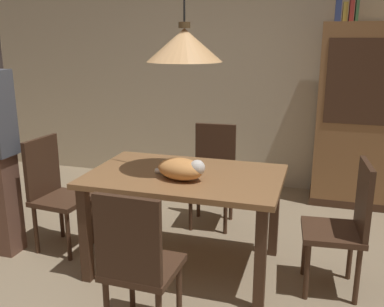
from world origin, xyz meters
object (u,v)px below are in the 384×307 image
(cat_sleeping, at_px, (182,169))
(book_yellow_short, at_px, (345,12))
(chair_right_side, at_px, (345,222))
(book_green_slim, at_px, (357,8))
(hutch_bookcase, at_px, (373,121))
(book_blue_wide, at_px, (338,9))
(chair_left_side, at_px, (54,189))
(chair_far_back, at_px, (213,170))
(chair_near_front, at_px, (137,261))
(dining_table, at_px, (185,187))
(book_red_tall, at_px, (352,7))
(pendant_lamp, at_px, (184,45))

(cat_sleeping, relative_size, book_yellow_short, 1.99)
(cat_sleeping, bearing_deg, chair_right_side, 6.96)
(book_green_slim, bearing_deg, hutch_bookcase, -0.34)
(book_blue_wide, bearing_deg, chair_left_side, -140.10)
(chair_far_back, relative_size, cat_sleeping, 2.33)
(chair_far_back, xyz_separation_m, chair_left_side, (-1.12, -0.87, 0.00))
(cat_sleeping, bearing_deg, book_green_slim, 58.95)
(chair_near_front, bearing_deg, book_blue_wide, 69.40)
(book_blue_wide, bearing_deg, dining_table, -119.23)
(chair_near_front, height_order, book_green_slim, book_green_slim)
(cat_sleeping, height_order, book_blue_wide, book_blue_wide)
(dining_table, relative_size, book_blue_wide, 5.83)
(chair_left_side, relative_size, cat_sleeping, 2.33)
(hutch_bookcase, bearing_deg, dining_table, -128.54)
(chair_far_back, relative_size, book_green_slim, 3.58)
(book_green_slim, bearing_deg, book_blue_wide, 180.00)
(book_yellow_short, height_order, book_red_tall, book_red_tall)
(chair_near_front, xyz_separation_m, book_blue_wide, (1.00, 2.66, 1.46))
(pendant_lamp, bearing_deg, book_green_slim, 56.76)
(pendant_lamp, height_order, book_blue_wide, pendant_lamp)
(hutch_bookcase, bearing_deg, pendant_lamp, -128.54)
(cat_sleeping, distance_m, hutch_bookcase, 2.37)
(chair_right_side, bearing_deg, book_red_tall, 90.22)
(chair_right_side, distance_m, book_blue_wide, 2.30)
(chair_right_side, xyz_separation_m, cat_sleeping, (-1.11, -0.14, 0.32))
(dining_table, distance_m, book_yellow_short, 2.45)
(chair_left_side, xyz_separation_m, cat_sleeping, (1.15, -0.14, 0.32))
(chair_near_front, relative_size, book_green_slim, 3.58)
(chair_far_back, distance_m, chair_left_side, 1.42)
(chair_left_side, relative_size, book_blue_wide, 3.88)
(pendant_lamp, xyz_separation_m, book_blue_wide, (1.00, 1.79, 0.31))
(cat_sleeping, height_order, book_yellow_short, book_yellow_short)
(book_yellow_short, bearing_deg, chair_near_front, -111.81)
(cat_sleeping, height_order, book_red_tall, book_red_tall)
(hutch_bookcase, bearing_deg, book_green_slim, 179.66)
(hutch_bookcase, relative_size, book_yellow_short, 9.25)
(chair_far_back, height_order, book_yellow_short, book_yellow_short)
(chair_right_side, bearing_deg, chair_far_back, 142.43)
(cat_sleeping, relative_size, book_green_slim, 1.53)
(chair_far_back, xyz_separation_m, book_red_tall, (1.13, 0.91, 1.48))
(chair_near_front, distance_m, pendant_lamp, 1.45)
(chair_near_front, xyz_separation_m, hutch_bookcase, (1.42, 2.66, 0.38))
(book_blue_wide, relative_size, book_green_slim, 0.92)
(cat_sleeping, relative_size, pendant_lamp, 0.31)
(chair_right_side, xyz_separation_m, hutch_bookcase, (0.29, 1.78, 0.38))
(chair_far_back, distance_m, book_yellow_short, 2.00)
(chair_left_side, bearing_deg, chair_near_front, -38.19)
(chair_near_front, distance_m, hutch_bookcase, 3.04)
(book_green_slim, bearing_deg, book_yellow_short, 180.00)
(pendant_lamp, height_order, hutch_bookcase, pendant_lamp)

